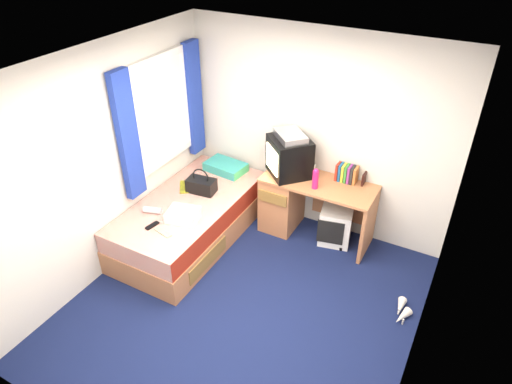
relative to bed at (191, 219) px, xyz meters
The scene contains 20 objects.
ground 1.31m from the bed, 31.32° to the right, with size 3.40×3.40×0.00m, color #0C1438.
room_shell 1.75m from the bed, 31.32° to the right, with size 3.40×3.40×3.40m.
bed is the anchor object (origin of this frame).
pillow 0.84m from the bed, 88.89° to the left, with size 0.50×0.32×0.11m, color blue.
desk 1.27m from the bed, 37.38° to the left, with size 1.30×0.55×0.75m.
storage_cube 1.71m from the bed, 26.80° to the left, with size 0.36×0.36×0.45m, color white.
crt_tv 1.37m from the bed, 40.80° to the left, with size 0.62×0.61×0.45m.
vcr 1.53m from the bed, 40.83° to the left, with size 0.39×0.28×0.07m, color silver.
book_row 1.89m from the bed, 31.25° to the left, with size 0.24×0.13×0.20m.
picture_frame 2.05m from the bed, 29.03° to the left, with size 0.02×0.12×0.14m, color black.
pink_water_bottle 1.54m from the bed, 25.96° to the left, with size 0.07×0.07×0.22m, color #D01D63.
aerosol_can 1.54m from the bed, 35.00° to the left, with size 0.05×0.05×0.17m, color white.
handbag 0.43m from the bed, 83.88° to the left, with size 0.35×0.22×0.31m.
towel 0.49m from the bed, 64.12° to the right, with size 0.33×0.27×0.11m, color silver.
magazine 0.40m from the bed, 126.28° to the left, with size 0.21×0.28×0.01m, color yellow.
water_bottle 0.54m from the bed, 117.78° to the right, with size 0.07×0.07×0.20m, color silver.
colour_swatch_fan 0.69m from the bed, 79.59° to the right, with size 0.22×0.06×0.01m, color gold.
remote_control 0.66m from the bed, 95.22° to the right, with size 0.05×0.16×0.02m, color black.
window_assembly 1.26m from the bed, 152.67° to the left, with size 0.11×1.42×1.40m.
white_heels 2.53m from the bed, ahead, with size 0.17×0.35×0.09m.
Camera 1 is at (1.65, -2.78, 3.47)m, focal length 32.00 mm.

